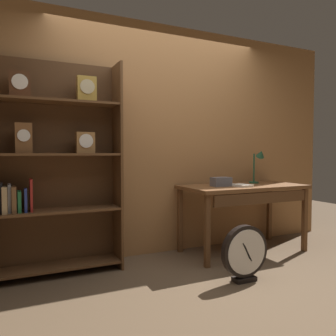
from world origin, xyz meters
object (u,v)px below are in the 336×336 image
object	(u,v)px
open_repair_manual	(242,185)
round_clock_large	(245,253)
desk_lamp	(258,162)
bookshelf	(52,168)
workbench	(244,193)
toolbox_small	(221,182)

from	to	relation	value
open_repair_manual	round_clock_large	world-z (taller)	open_repair_manual
desk_lamp	round_clock_large	size ratio (longest dim) A/B	0.84
bookshelf	workbench	bearing A→B (deg)	-5.43
bookshelf	toolbox_small	size ratio (longest dim) A/B	9.46
toolbox_small	round_clock_large	bearing A→B (deg)	-108.30
bookshelf	round_clock_large	bearing A→B (deg)	-30.91
workbench	open_repair_manual	distance (m)	0.18
bookshelf	desk_lamp	distance (m)	2.39
workbench	toolbox_small	size ratio (longest dim) A/B	6.67
workbench	toolbox_small	world-z (taller)	toolbox_small
desk_lamp	toolbox_small	world-z (taller)	desk_lamp
desk_lamp	round_clock_large	world-z (taller)	desk_lamp
toolbox_small	open_repair_manual	xyz separation A→B (m)	(0.19, -0.12, -0.04)
round_clock_large	workbench	bearing A→B (deg)	52.48
bookshelf	workbench	distance (m)	2.11
workbench	round_clock_large	world-z (taller)	workbench
bookshelf	workbench	size ratio (longest dim) A/B	1.42
toolbox_small	round_clock_large	world-z (taller)	toolbox_small
desk_lamp	open_repair_manual	distance (m)	0.54
bookshelf	open_repair_manual	size ratio (longest dim) A/B	9.21
workbench	open_repair_manual	xyz separation A→B (m)	(-0.12, -0.10, 0.10)
workbench	desk_lamp	bearing A→B (deg)	22.74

